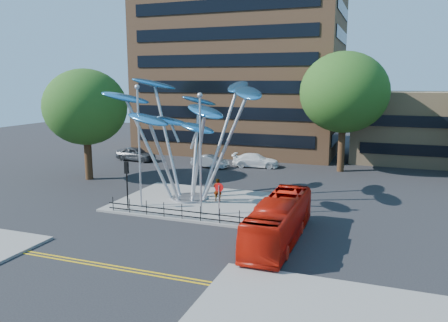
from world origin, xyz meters
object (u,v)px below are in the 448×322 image
at_px(tree_right, 344,93).
at_px(traffic_light_island, 127,175).
at_px(tree_left, 85,107).
at_px(pedestrian, 218,190).
at_px(leaf_sculpture, 188,112).
at_px(red_bus, 279,221).
at_px(parked_car_right, 256,160).
at_px(parked_car_left, 136,154).
at_px(street_lamp_right, 200,143).
at_px(no_entry_sign_island, 219,195).
at_px(parked_car_mid, 210,161).
at_px(street_lamp_left, 139,135).

xyz_separation_m(tree_right, traffic_light_island, (-13.00, -19.50, -5.42)).
bearing_deg(tree_left, pedestrian, -13.58).
relative_size(tree_left, leaf_sculpture, 0.81).
relative_size(red_bus, parked_car_right, 1.84).
distance_m(leaf_sculpture, traffic_light_island, 6.65).
bearing_deg(parked_car_left, red_bus, -127.41).
bearing_deg(pedestrian, leaf_sculpture, -10.47).
distance_m(street_lamp_right, pedestrian, 5.38).
xyz_separation_m(pedestrian, parked_car_right, (-1.19, 14.61, -0.31)).
distance_m(parked_car_left, parked_car_right, 14.21).
relative_size(tree_right, tree_left, 1.17).
distance_m(tree_right, red_bus, 22.91).
height_order(street_lamp_right, parked_car_left, street_lamp_right).
xyz_separation_m(tree_left, parked_car_left, (-0.98, 9.93, -5.98)).
relative_size(pedestrian, parked_car_right, 0.35).
distance_m(no_entry_sign_island, parked_car_right, 18.86).
distance_m(parked_car_mid, parked_car_right, 4.93).
bearing_deg(traffic_light_island, red_bus, -11.46).
xyz_separation_m(no_entry_sign_island, parked_car_left, (-16.98, 17.42, -1.00)).
distance_m(no_entry_sign_island, parked_car_mid, 18.19).
bearing_deg(tree_right, traffic_light_island, -123.69).
height_order(street_lamp_left, parked_car_mid, street_lamp_left).
distance_m(street_lamp_right, parked_car_mid, 17.71).
distance_m(tree_left, red_bus, 23.49).
bearing_deg(pedestrian, parked_car_mid, -72.57).
bearing_deg(no_entry_sign_island, leaf_sculpture, 134.33).
bearing_deg(no_entry_sign_island, tree_right, 72.88).
bearing_deg(no_entry_sign_island, red_bus, -27.24).
relative_size(tree_right, street_lamp_left, 1.38).
bearing_deg(tree_left, parked_car_right, 40.19).
xyz_separation_m(red_bus, pedestrian, (-6.23, 6.38, -0.25)).
bearing_deg(parked_car_mid, leaf_sculpture, -160.25).
relative_size(no_entry_sign_island, red_bus, 0.27).
bearing_deg(pedestrian, street_lamp_left, 24.96).
relative_size(parked_car_mid, parked_car_right, 0.81).
xyz_separation_m(tree_left, street_lamp_left, (9.50, -6.50, -1.44)).
bearing_deg(street_lamp_right, parked_car_mid, 109.84).
bearing_deg(parked_car_mid, parked_car_right, -60.85).
relative_size(street_lamp_right, red_bus, 0.90).
height_order(red_bus, parked_car_mid, red_bus).
height_order(traffic_light_island, parked_car_right, traffic_light_island).
bearing_deg(tree_left, street_lamp_left, -34.38).
relative_size(tree_left, pedestrian, 5.81).
relative_size(tree_right, red_bus, 1.31).
distance_m(tree_right, no_entry_sign_island, 21.31).
distance_m(leaf_sculpture, pedestrian, 6.33).
xyz_separation_m(street_lamp_left, pedestrian, (4.87, 3.03, -4.32)).
relative_size(street_lamp_left, traffic_light_island, 2.57).
bearing_deg(traffic_light_island, parked_car_right, 77.35).
distance_m(tree_right, pedestrian, 18.62).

